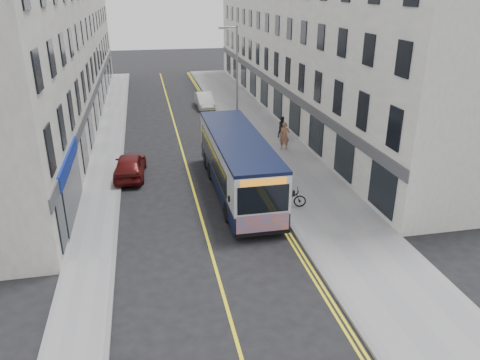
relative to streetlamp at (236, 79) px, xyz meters
name	(u,v)px	position (x,y,z in m)	size (l,w,h in m)	color
ground	(206,235)	(-4.17, -14.00, -4.38)	(140.00, 140.00, 0.00)	black
pavement_east	(270,144)	(2.08, -2.00, -4.32)	(4.50, 64.00, 0.12)	gray
pavement_west	(107,155)	(-9.17, -2.00, -4.32)	(2.00, 64.00, 0.12)	gray
kerb_east	(239,146)	(-0.17, -2.00, -4.32)	(0.18, 64.00, 0.13)	slate
kerb_west	(122,154)	(-8.17, -2.00, -4.32)	(0.18, 64.00, 0.13)	slate
road_centre_line	(182,151)	(-4.17, -2.00, -4.38)	(0.12, 64.00, 0.01)	yellow
road_dbl_yellow_inner	(233,147)	(-0.62, -2.00, -4.38)	(0.10, 64.00, 0.01)	yellow
road_dbl_yellow_outer	(236,147)	(-0.42, -2.00, -4.38)	(0.10, 64.00, 0.01)	yellow
terrace_east	(304,37)	(7.33, 7.00, 2.12)	(6.00, 46.00, 13.00)	white
terrace_west	(51,42)	(-13.17, 7.00, 2.12)	(6.00, 46.00, 13.00)	silver
streetlamp	(236,79)	(0.00, 0.00, 0.00)	(1.32, 0.18, 8.00)	gray
city_bus	(238,162)	(-1.83, -9.63, -2.63)	(2.58, 11.05, 3.21)	black
bicycle	(288,198)	(0.23, -12.16, -3.78)	(0.64, 1.83, 0.96)	black
pedestrian_near	(285,136)	(2.67, -3.42, -3.32)	(0.69, 0.45, 1.89)	#915E41
pedestrian_far	(283,127)	(3.35, -0.69, -3.48)	(0.76, 0.59, 1.56)	black
car_white	(205,100)	(-0.97, 10.14, -3.71)	(1.43, 4.10, 1.35)	silver
car_maroon	(130,165)	(-7.57, -6.13, -3.65)	(1.72, 4.28, 1.46)	#520E0D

